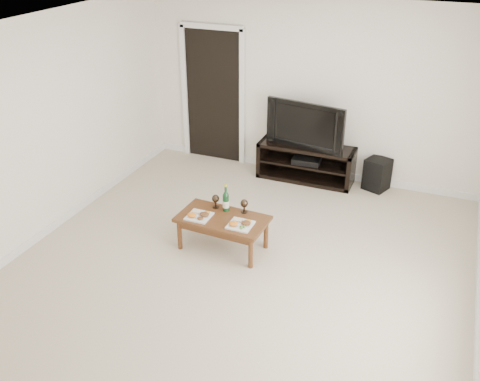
% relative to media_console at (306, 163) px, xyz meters
% --- Properties ---
extents(floor, '(5.50, 5.50, 0.00)m').
position_rel_media_console_xyz_m(floor, '(-0.05, -2.50, -0.28)').
color(floor, '#C2B19C').
rests_on(floor, ground).
extents(back_wall, '(5.00, 0.04, 2.60)m').
position_rel_media_console_xyz_m(back_wall, '(-0.05, 0.27, 1.02)').
color(back_wall, white).
rests_on(back_wall, ground).
extents(ceiling, '(5.00, 5.50, 0.04)m').
position_rel_media_console_xyz_m(ceiling, '(-0.05, -2.50, 2.35)').
color(ceiling, white).
rests_on(ceiling, back_wall).
extents(doorway, '(0.90, 0.02, 2.05)m').
position_rel_media_console_xyz_m(doorway, '(-1.60, 0.24, 0.75)').
color(doorway, black).
rests_on(doorway, ground).
extents(media_console, '(1.41, 0.45, 0.55)m').
position_rel_media_console_xyz_m(media_console, '(0.00, 0.00, 0.00)').
color(media_console, black).
rests_on(media_console, ground).
extents(television, '(1.19, 0.34, 0.68)m').
position_rel_media_console_xyz_m(television, '(0.00, 0.00, 0.62)').
color(television, black).
rests_on(television, media_console).
extents(av_receiver, '(0.42, 0.33, 0.08)m').
position_rel_media_console_xyz_m(av_receiver, '(0.01, -0.01, 0.05)').
color(av_receiver, black).
rests_on(av_receiver, media_console).
extents(subwoofer, '(0.40, 0.40, 0.46)m').
position_rel_media_console_xyz_m(subwoofer, '(1.04, 0.10, -0.04)').
color(subwoofer, black).
rests_on(subwoofer, ground).
extents(coffee_table, '(1.06, 0.61, 0.42)m').
position_rel_media_console_xyz_m(coffee_table, '(-0.39, -2.17, -0.07)').
color(coffee_table, '#5A3019').
rests_on(coffee_table, ground).
extents(plate_left, '(0.27, 0.27, 0.07)m').
position_rel_media_console_xyz_m(plate_left, '(-0.64, -2.26, 0.18)').
color(plate_left, white).
rests_on(plate_left, coffee_table).
extents(plate_right, '(0.27, 0.27, 0.07)m').
position_rel_media_console_xyz_m(plate_right, '(-0.12, -2.26, 0.18)').
color(plate_right, white).
rests_on(plate_right, coffee_table).
extents(wine_bottle, '(0.07, 0.07, 0.35)m').
position_rel_media_console_xyz_m(wine_bottle, '(-0.42, -2.00, 0.32)').
color(wine_bottle, '#0F3A1B').
rests_on(wine_bottle, coffee_table).
extents(goblet_left, '(0.09, 0.09, 0.17)m').
position_rel_media_console_xyz_m(goblet_left, '(-0.56, -1.98, 0.23)').
color(goblet_left, '#32251B').
rests_on(goblet_left, coffee_table).
extents(goblet_right, '(0.09, 0.09, 0.17)m').
position_rel_media_console_xyz_m(goblet_right, '(-0.20, -1.96, 0.23)').
color(goblet_right, '#32251B').
rests_on(goblet_right, coffee_table).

